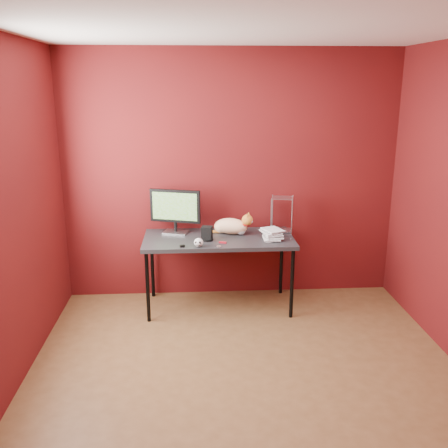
{
  "coord_description": "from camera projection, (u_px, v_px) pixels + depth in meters",
  "views": [
    {
      "loc": [
        -0.4,
        -3.41,
        2.23
      ],
      "look_at": [
        -0.11,
        1.15,
        0.95
      ],
      "focal_mm": 40.0,
      "sensor_mm": 36.0,
      "label": 1
    }
  ],
  "objects": [
    {
      "name": "wire_rack",
      "position": [
        282.0,
        214.0,
        5.18
      ],
      "size": [
        0.24,
        0.21,
        0.36
      ],
      "rotation": [
        0.0,
        0.0,
        -0.22
      ],
      "color": "#AFAFB4",
      "rests_on": "desk"
    },
    {
      "name": "book_stack",
      "position": [
        265.0,
        185.0,
        4.8
      ],
      "size": [
        0.23,
        0.26,
        1.1
      ],
      "rotation": [
        0.0,
        0.0,
        0.18
      ],
      "color": "beige",
      "rests_on": "desk"
    },
    {
      "name": "washer",
      "position": [
        219.0,
        246.0,
        4.72
      ],
      "size": [
        0.05,
        0.05,
        0.0
      ],
      "primitive_type": "cylinder",
      "color": "#AFAFB4",
      "rests_on": "desk"
    },
    {
      "name": "desk",
      "position": [
        219.0,
        242.0,
        5.02
      ],
      "size": [
        1.5,
        0.7,
        0.75
      ],
      "color": "black",
      "rests_on": "ground"
    },
    {
      "name": "room",
      "position": [
        250.0,
        200.0,
        3.51
      ],
      "size": [
        3.52,
        3.52,
        2.61
      ],
      "color": "brown",
      "rests_on": "ground"
    },
    {
      "name": "skull_mug",
      "position": [
        199.0,
        242.0,
        4.7
      ],
      "size": [
        0.09,
        0.09,
        0.08
      ],
      "rotation": [
        0.0,
        0.0,
        -0.18
      ],
      "color": "silver",
      "rests_on": "desk"
    },
    {
      "name": "black_gadget",
      "position": [
        182.0,
        246.0,
        4.7
      ],
      "size": [
        0.05,
        0.04,
        0.02
      ],
      "primitive_type": "cube",
      "rotation": [
        0.0,
        0.0,
        0.26
      ],
      "color": "black",
      "rests_on": "desk"
    },
    {
      "name": "speaker",
      "position": [
        207.0,
        234.0,
        4.89
      ],
      "size": [
        0.12,
        0.12,
        0.14
      ],
      "rotation": [
        0.0,
        0.0,
        -0.25
      ],
      "color": "black",
      "rests_on": "desk"
    },
    {
      "name": "monitor",
      "position": [
        175.0,
        209.0,
        5.08
      ],
      "size": [
        0.51,
        0.23,
        0.46
      ],
      "rotation": [
        0.0,
        0.0,
        -0.29
      ],
      "color": "#AFAFB4",
      "rests_on": "desk"
    },
    {
      "name": "pocket_knife",
      "position": [
        223.0,
        242.0,
        4.82
      ],
      "size": [
        0.08,
        0.04,
        0.01
      ],
      "primitive_type": "cube",
      "rotation": [
        0.0,
        0.0,
        -0.33
      ],
      "color": "#9E0C1A",
      "rests_on": "desk"
    },
    {
      "name": "cat",
      "position": [
        231.0,
        226.0,
        5.11
      ],
      "size": [
        0.5,
        0.31,
        0.24
      ],
      "rotation": [
        0.0,
        0.0,
        -0.41
      ],
      "color": "orange",
      "rests_on": "desk"
    }
  ]
}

